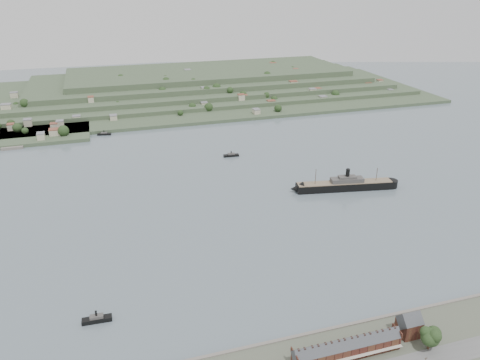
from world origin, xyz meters
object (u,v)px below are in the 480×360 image
object	(u,v)px
steamship	(342,185)
fig_tree	(432,337)
terrace_row	(347,348)
gabled_building	(409,324)
tugboat	(97,319)

from	to	relation	value
steamship	fig_tree	world-z (taller)	steamship
terrace_row	gabled_building	size ratio (longest dim) A/B	3.95
gabled_building	tugboat	distance (m)	163.85
tugboat	fig_tree	world-z (taller)	fig_tree
steamship	fig_tree	bearing A→B (deg)	-105.58
terrace_row	tugboat	xyz separation A→B (m)	(-115.14, 63.22, -5.12)
gabled_building	fig_tree	distance (m)	12.90
steamship	tugboat	world-z (taller)	steamship
gabled_building	steamship	world-z (taller)	steamship
fig_tree	gabled_building	bearing A→B (deg)	107.05
tugboat	terrace_row	bearing A→B (deg)	-28.77
steamship	tugboat	xyz separation A→B (m)	(-207.73, -112.75, -2.53)
terrace_row	steamship	distance (m)	198.86
terrace_row	tugboat	world-z (taller)	terrace_row
terrace_row	gabled_building	xyz separation A→B (m)	(37.50, 4.02, 1.34)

